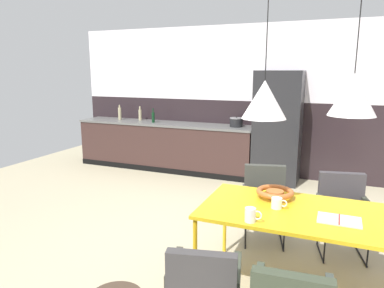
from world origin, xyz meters
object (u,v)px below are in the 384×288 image
at_px(fruit_bowl, 275,192).
at_px(bottle_wine_green, 153,117).
at_px(pendant_lamp_over_table_far, 353,95).
at_px(mug_dark_espresso, 277,203).
at_px(dining_table, 299,216).
at_px(open_book, 339,220).
at_px(bottle_vinegar_dark, 120,113).
at_px(mug_short_terracotta, 251,215).
at_px(cooking_pot, 236,122).
at_px(armchair_far_side, 204,280).
at_px(bottle_oil_tall, 140,114).
at_px(refrigerator_column, 278,127).
at_px(armchair_head_of_table, 265,194).
at_px(pendant_lamp_over_table_near, 264,100).
at_px(armchair_corner_seat, 343,204).

distance_m(fruit_bowl, bottle_wine_green, 3.98).
bearing_deg(pendant_lamp_over_table_far, mug_dark_espresso, -173.83).
xyz_separation_m(dining_table, open_book, (0.30, -0.10, 0.05)).
height_order(fruit_bowl, bottle_vinegar_dark, bottle_vinegar_dark).
distance_m(mug_short_terracotta, cooking_pot, 3.68).
xyz_separation_m(armchair_far_side, pendant_lamp_over_table_far, (0.85, 0.88, 1.22)).
distance_m(bottle_wine_green, bottle_oil_tall, 0.43).
bearing_deg(bottle_oil_tall, refrigerator_column, -2.37).
distance_m(armchair_far_side, bottle_vinegar_dark, 5.24).
height_order(open_book, cooking_pot, cooking_pot).
height_order(bottle_vinegar_dark, pendant_lamp_over_table_far, pendant_lamp_over_table_far).
xyz_separation_m(armchair_far_side, mug_short_terracotta, (0.20, 0.47, 0.32)).
height_order(armchair_head_of_table, pendant_lamp_over_table_far, pendant_lamp_over_table_far).
height_order(bottle_oil_tall, pendant_lamp_over_table_near, pendant_lamp_over_table_near).
bearing_deg(bottle_wine_green, mug_dark_espresso, -47.29).
bearing_deg(mug_short_terracotta, refrigerator_column, 95.96).
bearing_deg(pendant_lamp_over_table_far, pendant_lamp_over_table_near, -173.70).
relative_size(cooking_pot, pendant_lamp_over_table_far, 0.21).
xyz_separation_m(dining_table, armchair_corner_seat, (0.35, 0.89, -0.17)).
bearing_deg(mug_short_terracotta, pendant_lamp_over_table_near, 89.69).
height_order(cooking_pot, pendant_lamp_over_table_near, pendant_lamp_over_table_near).
bearing_deg(armchair_head_of_table, mug_dark_espresso, 92.38).
xyz_separation_m(dining_table, bottle_oil_tall, (-3.41, 3.23, 0.32)).
xyz_separation_m(fruit_bowl, mug_dark_espresso, (0.06, -0.24, -0.01)).
bearing_deg(bottle_oil_tall, mug_dark_espresso, -45.17).
distance_m(refrigerator_column, dining_table, 3.20).
height_order(mug_short_terracotta, bottle_vinegar_dark, bottle_vinegar_dark).
bearing_deg(open_book, mug_short_terracotta, -156.04).
bearing_deg(refrigerator_column, armchair_head_of_table, -83.99).
xyz_separation_m(fruit_bowl, pendant_lamp_over_table_far, (0.56, -0.18, 0.90)).
height_order(fruit_bowl, mug_short_terracotta, mug_short_terracotta).
height_order(dining_table, bottle_wine_green, bottle_wine_green).
bearing_deg(cooking_pot, armchair_corner_seat, -51.94).
bearing_deg(armchair_corner_seat, pendant_lamp_over_table_near, 41.87).
bearing_deg(refrigerator_column, bottle_wine_green, -178.53).
height_order(cooking_pot, pendant_lamp_over_table_far, pendant_lamp_over_table_far).
bearing_deg(fruit_bowl, bottle_vinegar_dark, 140.73).
bearing_deg(mug_short_terracotta, fruit_bowl, 82.05).
xyz_separation_m(armchair_far_side, bottle_wine_green, (-2.50, 3.90, 0.53)).
bearing_deg(refrigerator_column, dining_table, -77.54).
bearing_deg(armchair_head_of_table, mug_short_terracotta, 81.72).
bearing_deg(cooking_pot, refrigerator_column, -1.79).
relative_size(open_book, mug_short_terracotta, 2.40).
xyz_separation_m(bottle_oil_tall, pendant_lamp_over_table_far, (3.73, -3.19, 0.67)).
bearing_deg(bottle_oil_tall, mug_short_terracotta, -49.39).
relative_size(open_book, pendant_lamp_over_table_far, 0.29).
bearing_deg(fruit_bowl, dining_table, -42.20).
height_order(refrigerator_column, armchair_corner_seat, refrigerator_column).
bearing_deg(open_book, armchair_far_side, -137.75).
relative_size(mug_dark_espresso, bottle_oil_tall, 0.47).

